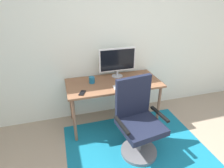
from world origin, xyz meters
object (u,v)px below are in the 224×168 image
coffee_cup (92,80)px  office_chair (138,123)px  cell_phone (82,93)px  monitor (117,61)px  desk (114,86)px  computer_mouse (147,83)px  keyboard (128,86)px

coffee_cup → office_chair: size_ratio=0.09×
coffee_cup → cell_phone: coffee_cup is taller
monitor → office_chair: size_ratio=0.56×
desk → cell_phone: bearing=-157.1°
computer_mouse → cell_phone: (-0.98, -0.02, -0.01)m
keyboard → coffee_cup: coffee_cup is taller
coffee_cup → desk: bearing=-12.1°
monitor → coffee_cup: size_ratio=6.08×
cell_phone → office_chair: bearing=-11.8°
monitor → cell_phone: bearing=-146.8°
desk → coffee_cup: size_ratio=14.77×
desk → cell_phone: size_ratio=10.31×
coffee_cup → keyboard: bearing=-29.7°
computer_mouse → coffee_cup: coffee_cup is taller
desk → keyboard: keyboard is taller
desk → monitor: bearing=59.0°
desk → coffee_cup: bearing=167.9°
keyboard → cell_phone: bearing=-178.9°
office_chair → coffee_cup: bearing=112.6°
keyboard → office_chair: size_ratio=0.41×
monitor → office_chair: 1.06m
computer_mouse → keyboard: bearing=-179.3°
monitor → cell_phone: 0.81m
computer_mouse → office_chair: bearing=-124.4°
coffee_cup → cell_phone: bearing=-123.5°
monitor → cell_phone: size_ratio=4.24×
keyboard → computer_mouse: bearing=0.7°
cell_phone → desk: bearing=48.0°
keyboard → cell_phone: keyboard is taller
monitor → office_chair: monitor is taller
desk → office_chair: bearing=-80.1°
keyboard → office_chair: 0.58m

